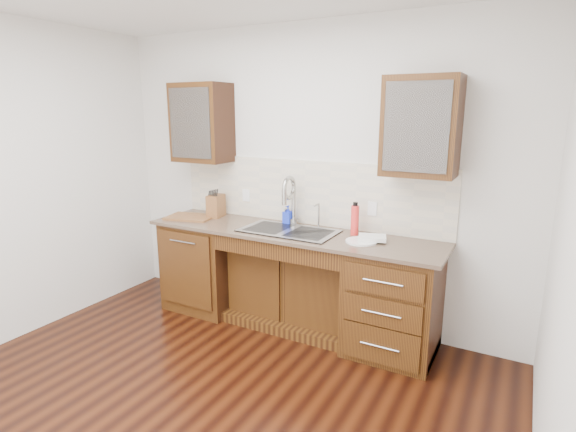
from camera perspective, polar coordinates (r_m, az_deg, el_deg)
The scene contains 24 objects.
ground at distance 3.32m, azimuth -12.72°, elevation -24.08°, with size 4.00×3.50×0.10m, color #361507.
wall_back at distance 4.19m, azimuth 2.62°, elevation 5.10°, with size 4.00×0.10×2.70m, color silver.
base_cabinet_left at distance 4.61m, azimuth -10.25°, elevation -5.99°, with size 0.70×0.62×0.88m, color #593014.
base_cabinet_center at distance 4.22m, azimuth 0.85°, elevation -8.92°, with size 1.20×0.44×0.70m, color #593014.
base_cabinet_right at distance 3.80m, azimuth 13.23°, elevation -10.47°, with size 0.70×0.62×0.88m, color #593014.
countertop at distance 3.96m, azimuth 0.17°, elevation -2.11°, with size 2.70×0.65×0.03m, color #84705B.
backsplash at distance 4.16m, azimuth 2.23°, elevation 3.02°, with size 2.70×0.02×0.59m, color beige.
sink at distance 3.97m, azimuth 0.07°, elevation -3.14°, with size 0.84×0.46×0.19m, color #9E9EA5.
faucet at distance 4.13m, azimuth 0.73°, elevation 1.59°, with size 0.04×0.04×0.40m, color #999993.
filter_tap at distance 4.04m, azimuth 3.93°, elevation 0.16°, with size 0.02×0.02×0.24m, color #999993.
upper_cabinet_left at distance 4.53m, azimuth -10.87°, elevation 11.53°, with size 0.55×0.34×0.75m, color #593014.
upper_cabinet_right at distance 3.60m, azimuth 16.58°, elevation 10.82°, with size 0.55×0.34×0.75m, color #593014.
outlet_left at distance 4.49m, azimuth -5.33°, elevation 2.62°, with size 0.08×0.01×0.12m, color white.
outlet_right at distance 3.93m, azimuth 10.66°, elevation 0.92°, with size 0.08×0.01×0.12m, color white.
soap_bottle at distance 4.17m, azimuth 0.00°, elevation 0.15°, with size 0.08×0.08×0.18m, color blue.
water_bottle at distance 3.85m, azimuth 8.48°, elevation -0.54°, with size 0.07×0.07×0.25m, color red.
plate at distance 3.67m, azimuth 9.29°, elevation -3.19°, with size 0.25×0.25×0.01m, color white.
dish_towel at distance 3.69m, azimuth 10.65°, elevation -2.73°, with size 0.22×0.16×0.03m, color white.
knife_block at distance 4.51m, azimuth -9.13°, elevation 1.28°, with size 0.12×0.20×0.22m, color olive.
cutting_board at distance 4.53m, azimuth -12.29°, elevation -0.13°, with size 0.44×0.31×0.02m, color #A47E31.
cup_left_a at distance 4.56m, azimuth -11.29°, elevation 10.89°, with size 0.13×0.13×0.10m, color white.
cup_left_b at distance 4.47m, azimuth -9.85°, elevation 10.85°, with size 0.10×0.10×0.09m, color white.
cup_right_a at distance 3.62m, azimuth 15.09°, elevation 10.09°, with size 0.12×0.12×0.09m, color white.
cup_right_b at distance 3.58m, azimuth 18.45°, elevation 9.89°, with size 0.11×0.11×0.10m, color silver.
Camera 1 is at (1.81, -1.94, 1.95)m, focal length 28.00 mm.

